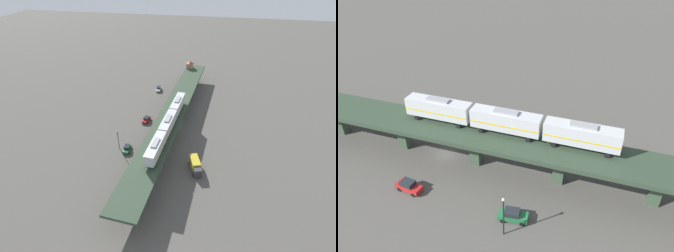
% 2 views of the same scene
% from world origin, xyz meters
% --- Properties ---
extents(ground_plane, '(400.00, 400.00, 0.00)m').
position_xyz_m(ground_plane, '(0.00, 0.00, 0.00)').
color(ground_plane, '#4C4944').
extents(elevated_viaduct, '(15.44, 92.37, 6.60)m').
position_xyz_m(elevated_viaduct, '(-0.01, -0.15, 5.69)').
color(elevated_viaduct, '#2C3D2C').
rests_on(elevated_viaduct, ground).
extents(subway_train, '(5.67, 37.31, 4.45)m').
position_xyz_m(subway_train, '(-0.50, 11.77, 9.14)').
color(subway_train, silver).
rests_on(subway_train, elevated_viaduct).
extents(street_car_green, '(2.18, 4.51, 1.89)m').
position_xyz_m(street_car_green, '(11.84, 16.10, 0.94)').
color(street_car_green, '#1E6638').
rests_on(street_car_green, ground).
extents(street_car_red, '(2.65, 4.67, 1.89)m').
position_xyz_m(street_car_red, '(10.22, -1.74, 0.94)').
color(street_car_red, '#AD1E1E').
rests_on(street_car_red, ground).
extents(delivery_truck, '(4.44, 7.54, 3.20)m').
position_xyz_m(delivery_truck, '(-10.26, 20.77, 1.76)').
color(delivery_truck, '#333338').
rests_on(delivery_truck, ground).
extents(street_lamp, '(0.44, 0.44, 6.94)m').
position_xyz_m(street_lamp, '(14.70, 15.49, 4.11)').
color(street_lamp, black).
rests_on(street_lamp, ground).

